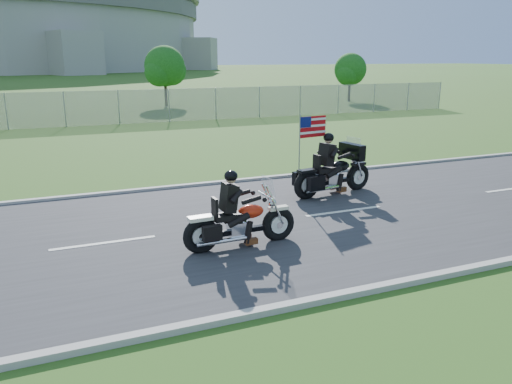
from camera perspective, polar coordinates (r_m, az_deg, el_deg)
name	(u,v)px	position (r m, az deg, el deg)	size (l,w,h in m)	color
ground	(194,233)	(11.57, -7.11, -4.65)	(420.00, 420.00, 0.00)	#324F18
road	(194,232)	(11.57, -7.11, -4.56)	(120.00, 8.00, 0.04)	#28282B
curb_north	(158,189)	(15.34, -11.15, 0.36)	(120.00, 0.18, 0.12)	#9E9B93
curb_south	(263,312)	(8.04, 0.82, -13.51)	(120.00, 0.18, 0.12)	#9E9B93
fence	(6,111)	(30.75, -26.65, 8.23)	(60.00, 0.03, 2.00)	gray
tree_fence_near	(165,68)	(41.52, -10.35, 13.74)	(3.52, 3.28, 4.75)	#382316
tree_fence_far	(350,71)	(45.88, 10.73, 13.43)	(3.08, 2.87, 4.20)	#382316
motorcycle_lead	(239,223)	(10.46, -1.96, -3.60)	(2.54, 0.65, 1.71)	black
motorcycle_follow	(333,174)	(14.60, 8.79, 2.06)	(2.75, 1.07, 2.30)	black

